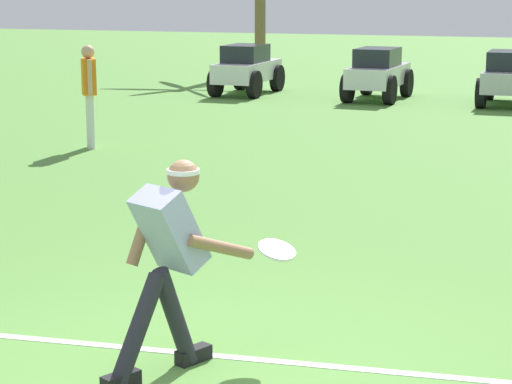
# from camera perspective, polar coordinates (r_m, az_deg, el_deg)

# --- Properties ---
(field_line_paint) EXTENTS (21.38, 1.58, 0.01)m
(field_line_paint) POSITION_cam_1_polar(r_m,az_deg,el_deg) (6.95, -2.61, -9.29)
(field_line_paint) COLOR white
(field_line_paint) RESTS_ON ground_plane
(frisbee_thrower) EXTENTS (0.75, 0.97, 1.40)m
(frisbee_thrower) POSITION_cam_1_polar(r_m,az_deg,el_deg) (6.47, -5.00, -3.61)
(frisbee_thrower) COLOR #23232D
(frisbee_thrower) RESTS_ON ground_plane
(frisbee_in_flight) EXTENTS (0.36, 0.36, 0.11)m
(frisbee_in_flight) POSITION_cam_1_polar(r_m,az_deg,el_deg) (6.90, 1.19, -3.34)
(frisbee_in_flight) COLOR white
(teammate_deep) EXTENTS (0.35, 0.46, 1.56)m
(teammate_deep) POSITION_cam_1_polar(r_m,az_deg,el_deg) (15.33, -9.52, 5.97)
(teammate_deep) COLOR silver
(teammate_deep) RESTS_ON ground_plane
(parked_car_slot_a) EXTENTS (1.16, 2.23, 1.10)m
(parked_car_slot_a) POSITION_cam_1_polar(r_m,az_deg,el_deg) (22.40, -0.53, 7.06)
(parked_car_slot_a) COLOR silver
(parked_car_slot_a) RESTS_ON ground_plane
(parked_car_slot_b) EXTENTS (1.20, 2.25, 1.10)m
(parked_car_slot_b) POSITION_cam_1_polar(r_m,az_deg,el_deg) (21.50, 6.98, 6.76)
(parked_car_slot_b) COLOR silver
(parked_car_slot_b) RESTS_ON ground_plane
(parked_car_slot_c) EXTENTS (1.12, 2.22, 1.10)m
(parked_car_slot_c) POSITION_cam_1_polar(r_m,az_deg,el_deg) (21.11, 14.23, 6.38)
(parked_car_slot_c) COLOR #B7BABF
(parked_car_slot_c) RESTS_ON ground_plane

